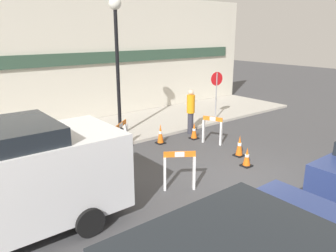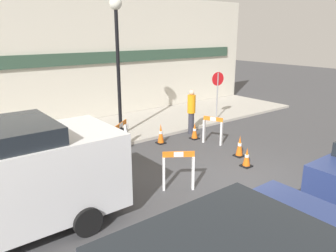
% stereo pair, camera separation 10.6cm
% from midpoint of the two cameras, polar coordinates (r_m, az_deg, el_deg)
% --- Properties ---
extents(ground_plane, '(60.00, 60.00, 0.00)m').
position_cam_midpoint_polar(ground_plane, '(9.17, 13.25, -9.54)').
color(ground_plane, '#424244').
extents(sidewalk_slab, '(18.00, 3.84, 0.11)m').
position_cam_midpoint_polar(sidewalk_slab, '(13.76, -7.97, -0.28)').
color(sidewalk_slab, '#ADA89E').
rests_on(sidewalk_slab, ground_plane).
extents(storefront_facade, '(18.00, 0.22, 5.50)m').
position_cam_midpoint_polar(storefront_facade, '(15.02, -12.33, 11.37)').
color(storefront_facade, beige).
rests_on(storefront_facade, ground_plane).
extents(streetlamp_post, '(0.44, 0.44, 4.94)m').
position_cam_midpoint_polar(streetlamp_post, '(12.07, -9.16, 13.05)').
color(streetlamp_post, black).
rests_on(streetlamp_post, sidewalk_slab).
extents(stop_sign, '(0.59, 0.13, 2.11)m').
position_cam_midpoint_polar(stop_sign, '(14.63, 8.23, 6.61)').
color(stop_sign, gray).
rests_on(stop_sign, sidewalk_slab).
extents(barricade_0, '(0.74, 0.56, 1.04)m').
position_cam_midpoint_polar(barricade_0, '(8.34, 1.63, -7.55)').
color(barricade_0, white).
rests_on(barricade_0, ground_plane).
extents(barricade_1, '(0.41, 0.72, 1.00)m').
position_cam_midpoint_polar(barricade_1, '(11.82, 7.48, -0.62)').
color(barricade_1, white).
rests_on(barricade_1, ground_plane).
extents(barricade_2, '(0.84, 0.70, 1.01)m').
position_cam_midpoint_polar(barricade_2, '(11.05, -8.44, -1.69)').
color(barricade_2, white).
rests_on(barricade_2, ground_plane).
extents(traffic_cone_0, '(0.30, 0.30, 0.60)m').
position_cam_midpoint_polar(traffic_cone_0, '(9.97, -12.64, -5.57)').
color(traffic_cone_0, black).
rests_on(traffic_cone_0, ground_plane).
extents(traffic_cone_1, '(0.30, 0.30, 0.62)m').
position_cam_midpoint_polar(traffic_cone_1, '(12.35, 4.32, -0.89)').
color(traffic_cone_1, black).
rests_on(traffic_cone_1, ground_plane).
extents(traffic_cone_2, '(0.30, 0.30, 0.59)m').
position_cam_midpoint_polar(traffic_cone_2, '(10.11, 13.28, -5.34)').
color(traffic_cone_2, black).
rests_on(traffic_cone_2, ground_plane).
extents(traffic_cone_3, '(0.30, 0.30, 0.73)m').
position_cam_midpoint_polar(traffic_cone_3, '(11.79, -1.58, -1.41)').
color(traffic_cone_3, black).
rests_on(traffic_cone_3, ground_plane).
extents(traffic_cone_4, '(0.30, 0.30, 0.70)m').
position_cam_midpoint_polar(traffic_cone_4, '(10.86, 12.06, -3.44)').
color(traffic_cone_4, black).
rests_on(traffic_cone_4, ground_plane).
extents(person_worker, '(0.44, 0.44, 1.76)m').
position_cam_midpoint_polar(person_worker, '(12.83, 3.74, 2.80)').
color(person_worker, '#33333D').
rests_on(person_worker, ground_plane).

